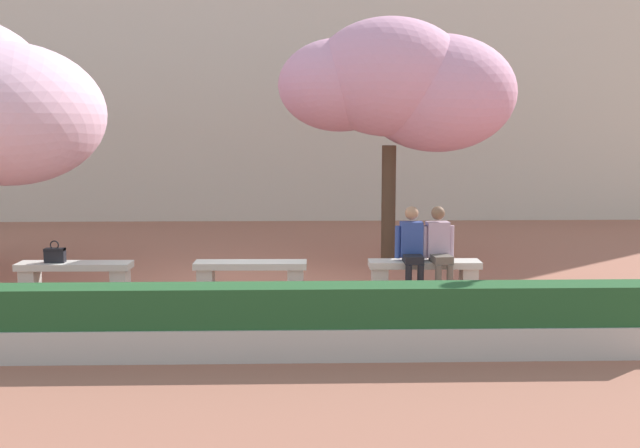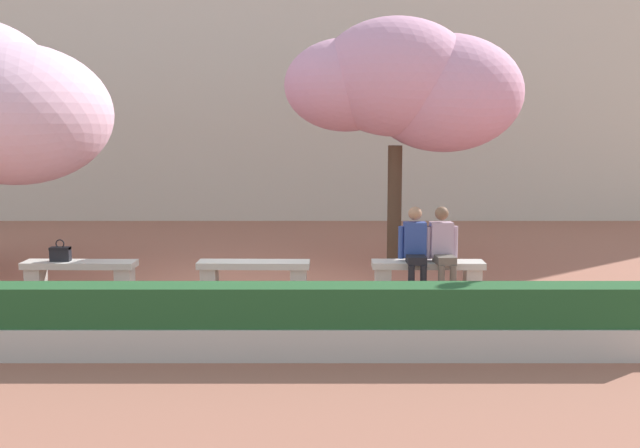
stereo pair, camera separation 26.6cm
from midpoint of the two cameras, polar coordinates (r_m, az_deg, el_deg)
ground_plane at (r=11.62m, az=-4.65°, el=-5.03°), size 100.00×100.00×0.00m
building_facade at (r=21.71m, az=-2.68°, el=13.91°), size 28.00×4.00×9.83m
stone_bench_west_end at (r=12.06m, az=-17.48°, el=-3.43°), size 1.73×0.45×0.45m
stone_bench_near_west at (r=11.55m, az=-4.66°, el=-3.58°), size 1.73×0.45×0.45m
stone_bench_center at (r=11.66m, az=8.60°, el=-3.54°), size 1.73×0.45×0.45m
person_seated_left at (r=11.51m, az=7.68°, el=-1.65°), size 0.51×0.68×1.29m
person_seated_right at (r=11.57m, az=9.72°, el=-1.64°), size 0.51×0.71×1.29m
handbag at (r=12.10m, az=-18.84°, el=-2.11°), size 0.30×0.15×0.34m
cherry_tree_main at (r=13.60m, az=6.85°, el=10.41°), size 4.26×2.72×4.40m
planter_hedge_foreground at (r=8.32m, az=-6.42°, el=-7.44°), size 9.43×0.50×0.80m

